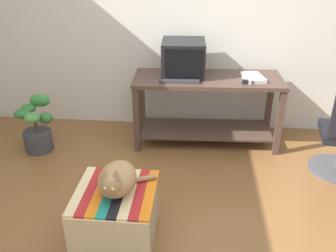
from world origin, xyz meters
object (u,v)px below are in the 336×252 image
keyboard (180,80)px  stapler (248,82)px  desk (207,99)px  tv_monitor (183,58)px  cat (117,179)px  book (253,78)px  ottoman_with_blanket (117,215)px  potted_plant (37,129)px

keyboard → stapler: (0.68, -0.01, 0.01)m
desk → stapler: size_ratio=14.20×
tv_monitor → cat: bearing=-105.3°
cat → stapler: size_ratio=3.71×
keyboard → stapler: 0.68m
book → ottoman_with_blanket: bearing=-138.9°
keyboard → potted_plant: size_ratio=0.69×
desk → keyboard: bearing=-156.2°
book → keyboard: bearing=176.0°
stapler → tv_monitor: bearing=74.0°
keyboard → potted_plant: bearing=-173.1°
keyboard → cat: (-0.35, -1.42, -0.23)m
desk → stapler: 0.49m
ottoman_with_blanket → keyboard: bearing=75.5°
ottoman_with_blanket → stapler: stapler is taller
tv_monitor → book: (0.72, -0.09, -0.15)m
potted_plant → ottoman_with_blanket: bearing=-47.2°
desk → tv_monitor: tv_monitor is taller
potted_plant → stapler: 2.24m
keyboard → cat: 1.48m
ottoman_with_blanket → cat: (0.02, -0.00, 0.32)m
potted_plant → stapler: bearing=5.0°
ottoman_with_blanket → stapler: bearing=53.3°
tv_monitor → stapler: size_ratio=4.22×
tv_monitor → keyboard: (-0.02, -0.21, -0.16)m
ottoman_with_blanket → cat: bearing=-3.8°
potted_plant → book: bearing=8.2°
cat → desk: bearing=69.7°
keyboard → ottoman_with_blanket: keyboard is taller
keyboard → potted_plant: 1.59m
potted_plant → cat: bearing=-46.7°
book → ottoman_with_blanket: (-1.11, -1.53, -0.56)m
tv_monitor → stapler: 0.71m
desk → cat: desk is taller
book → stapler: size_ratio=2.59×
ottoman_with_blanket → stapler: 1.83m
desk → potted_plant: desk is taller
book → ottoman_with_blanket: book is taller
stapler → book: bearing=-23.9°
book → ottoman_with_blanket: size_ratio=0.49×
desk → keyboard: keyboard is taller
stapler → potted_plant: bearing=98.2°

